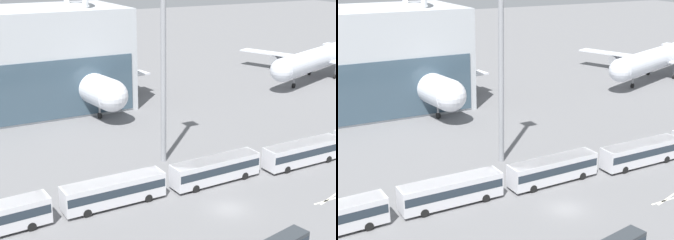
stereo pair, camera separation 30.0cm
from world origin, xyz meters
The scene contains 7 objects.
ground_plane centered at (0.00, 0.00, 0.00)m, with size 440.00×440.00×0.00m, color slate.
airliner_at_gate_far centered at (-2.35, 50.31, 5.27)m, with size 35.74×34.72×15.21m.
airliner_parked_remote centered at (58.70, 46.37, 5.02)m, with size 41.79×43.62×14.14m.
shuttle_bus_1 centered at (-11.49, 7.23, 1.94)m, with size 12.62×3.06×3.31m.
shuttle_bus_2 centered at (2.66, 7.06, 1.94)m, with size 12.67×3.32×3.31m.
shuttle_bus_3 centered at (16.82, 6.28, 1.94)m, with size 12.63×3.08×3.31m.
floodlight_mast centered at (0.09, 16.75, 16.34)m, with size 2.17×2.17×29.29m.
Camera 2 is at (-31.55, -44.78, 28.39)m, focal length 55.00 mm.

